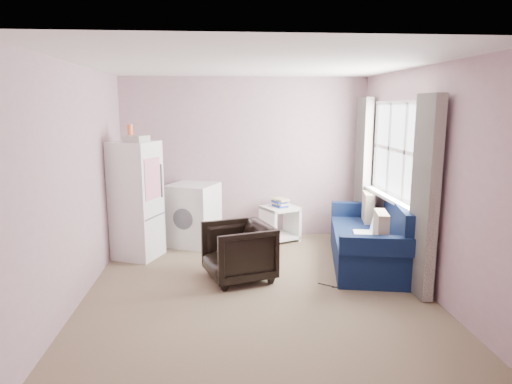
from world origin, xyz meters
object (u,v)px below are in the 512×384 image
(armchair, at_px, (238,249))
(fridge, at_px, (136,199))
(washing_machine, at_px, (193,213))
(sofa, at_px, (373,240))
(side_table, at_px, (280,221))

(armchair, distance_m, fridge, 1.70)
(washing_machine, distance_m, sofa, 2.64)
(fridge, distance_m, side_table, 2.21)
(armchair, bearing_deg, side_table, 138.36)
(washing_machine, bearing_deg, fridge, -120.38)
(armchair, distance_m, sofa, 1.85)
(armchair, height_order, side_table, armchair)
(armchair, bearing_deg, washing_machine, -174.70)
(washing_machine, relative_size, side_table, 1.39)
(washing_machine, distance_m, side_table, 1.34)
(armchair, relative_size, side_table, 1.14)
(armchair, relative_size, sofa, 0.36)
(sofa, bearing_deg, fridge, -178.33)
(fridge, xyz_separation_m, sofa, (3.14, -0.53, -0.49))
(washing_machine, xyz_separation_m, side_table, (1.32, 0.10, -0.17))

